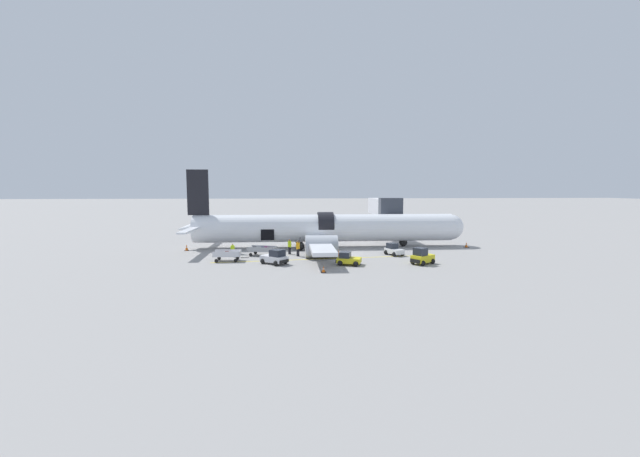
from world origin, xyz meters
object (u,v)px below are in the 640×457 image
object	(u,v)px
baggage_cart_loading	(263,251)
baggage_cart_queued	(228,256)
ground_crew_driver	(298,248)
baggage_tug_rear	(348,259)
baggage_tug_lead	(422,257)
baggage_tug_mid	(394,250)
ground_crew_loader_a	(290,246)
ground_crew_loader_b	(233,250)
baggage_tug_spare	(275,258)
airplane	(322,229)

from	to	relation	value
baggage_cart_loading	baggage_cart_queued	xyz separation A→B (m)	(-3.60, -3.17, -0.00)
ground_crew_driver	baggage_cart_queued	bearing A→B (deg)	-162.38
baggage_tug_rear	baggage_cart_queued	bearing A→B (deg)	166.48
baggage_tug_lead	baggage_cart_queued	size ratio (longest dim) A/B	0.74
baggage_tug_rear	baggage_cart_loading	distance (m)	11.15
baggage_tug_mid	ground_crew_driver	xyz separation A→B (m)	(-11.40, 0.10, 0.38)
baggage_tug_rear	baggage_cart_queued	world-z (taller)	baggage_tug_rear
ground_crew_loader_a	ground_crew_loader_b	size ratio (longest dim) A/B	1.18
baggage_tug_mid	ground_crew_loader_a	bearing A→B (deg)	172.46
baggage_cart_queued	ground_crew_driver	world-z (taller)	ground_crew_driver
baggage_cart_queued	ground_crew_loader_b	xyz separation A→B (m)	(0.14, 2.74, 0.24)
baggage_tug_lead	ground_crew_loader_a	bearing A→B (deg)	152.15
baggage_tug_mid	baggage_cart_loading	size ratio (longest dim) A/B	0.65
baggage_cart_queued	ground_crew_loader_a	world-z (taller)	ground_crew_loader_a
baggage_tug_mid	ground_crew_driver	size ratio (longest dim) A/B	1.48
baggage_cart_queued	ground_crew_loader_b	size ratio (longest dim) A/B	2.45
baggage_tug_mid	baggage_cart_loading	distance (m)	15.56
baggage_tug_mid	baggage_cart_loading	xyz separation A→B (m)	(-15.54, 0.81, -0.00)
baggage_tug_spare	baggage_cart_queued	distance (m)	5.63
ground_crew_loader_b	baggage_tug_rear	bearing A→B (deg)	-24.65
baggage_tug_rear	ground_crew_driver	bearing A→B (deg)	132.53
baggage_tug_spare	ground_crew_loader_a	distance (m)	6.29
ground_crew_loader_b	baggage_cart_loading	bearing A→B (deg)	7.16
baggage_cart_queued	baggage_tug_lead	bearing A→B (deg)	-9.17
airplane	baggage_cart_queued	size ratio (longest dim) A/B	10.10
airplane	baggage_cart_loading	bearing A→B (deg)	-140.84
baggage_tug_lead	ground_crew_loader_a	distance (m)	15.70
airplane	ground_crew_loader_a	bearing A→B (deg)	-129.40
baggage_tug_lead	baggage_tug_spare	bearing A→B (deg)	175.39
baggage_tug_spare	baggage_tug_mid	bearing A→B (deg)	17.74
baggage_cart_loading	ground_crew_loader_b	world-z (taller)	ground_crew_loader_b
baggage_tug_mid	ground_crew_loader_a	size ratio (longest dim) A/B	1.49
baggage_cart_loading	airplane	bearing A→B (deg)	39.16
airplane	baggage_cart_loading	size ratio (longest dim) A/B	9.11
baggage_tug_spare	ground_crew_driver	size ratio (longest dim) A/B	1.68
baggage_tug_lead	baggage_tug_mid	bearing A→B (deg)	104.77
baggage_tug_spare	baggage_cart_loading	bearing A→B (deg)	107.13
baggage_tug_lead	ground_crew_driver	bearing A→B (deg)	155.82
baggage_tug_rear	baggage_tug_lead	bearing A→B (deg)	-1.80
baggage_tug_rear	baggage_tug_spare	xyz separation A→B (m)	(-7.60, 1.00, 0.08)
baggage_tug_rear	baggage_cart_loading	bearing A→B (deg)	145.86
baggage_cart_loading	baggage_tug_rear	bearing A→B (deg)	-34.14
airplane	baggage_tug_rear	xyz separation A→B (m)	(1.75, -12.34, -1.91)
baggage_tug_rear	baggage_tug_spare	size ratio (longest dim) A/B	0.92
baggage_cart_loading	ground_crew_driver	bearing A→B (deg)	-9.75
baggage_tug_rear	baggage_cart_loading	world-z (taller)	baggage_tug_rear
baggage_tug_spare	baggage_cart_queued	xyz separation A→B (m)	(-5.22, 2.09, -0.09)
ground_crew_loader_a	ground_crew_loader_b	bearing A→B (deg)	-169.17
ground_crew_loader_a	baggage_tug_rear	bearing A→B (deg)	-49.43
baggage_tug_lead	baggage_cart_loading	world-z (taller)	baggage_tug_lead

